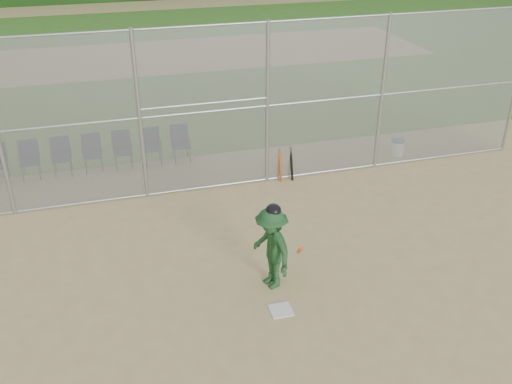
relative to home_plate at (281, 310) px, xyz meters
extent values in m
plane|color=tan|center=(0.23, -0.10, -0.01)|extent=(100.00, 100.00, 0.00)
plane|color=#34661E|center=(0.23, 17.90, 0.00)|extent=(100.00, 100.00, 0.00)
plane|color=tan|center=(0.23, 17.90, 0.00)|extent=(24.00, 24.00, 0.00)
cube|color=gray|center=(0.23, 4.90, 1.99)|extent=(16.00, 0.02, 4.00)
cylinder|color=#9EA3A8|center=(0.23, 4.90, 3.94)|extent=(16.00, 0.05, 0.05)
cube|color=silver|center=(0.00, 0.00, 0.00)|extent=(0.40, 0.40, 0.02)
imported|color=#1C4721|center=(0.05, 0.77, 0.80)|extent=(0.85, 1.17, 1.62)
ellipsoid|color=black|center=(0.05, 0.77, 1.58)|extent=(0.27, 0.30, 0.23)
cylinder|color=#E95515|center=(0.45, 0.37, 0.94)|extent=(0.26, 0.70, 0.58)
cylinder|color=white|center=(5.18, 5.43, 0.19)|extent=(0.34, 0.34, 0.40)
cylinder|color=#2654A6|center=(5.18, 5.43, 0.42)|extent=(0.36, 0.36, 0.05)
cylinder|color=#D84C14|center=(1.57, 4.84, 0.41)|extent=(0.06, 0.25, 0.84)
cylinder|color=black|center=(1.87, 4.84, 0.41)|extent=(0.06, 0.27, 0.84)
camera|label=1|loc=(-2.59, -7.43, 6.53)|focal=40.00mm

